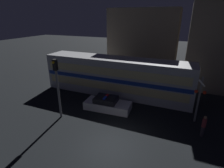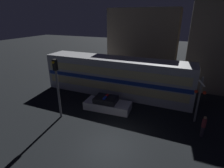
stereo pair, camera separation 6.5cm
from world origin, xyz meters
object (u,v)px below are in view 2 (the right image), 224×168
at_px(train, 116,76).
at_px(crossing_signal_near, 199,98).
at_px(police_car, 107,104).
at_px(traffic_light_corner, 57,84).
at_px(pedestrian, 203,126).

relative_size(train, crossing_signal_near, 4.14).
bearing_deg(police_car, crossing_signal_near, 2.84).
height_order(crossing_signal_near, traffic_light_corner, traffic_light_corner).
height_order(train, pedestrian, train).
distance_m(crossing_signal_near, traffic_light_corner, 11.59).
relative_size(police_car, pedestrian, 2.60).
bearing_deg(crossing_signal_near, pedestrian, -76.60).
bearing_deg(police_car, pedestrian, -10.72).
distance_m(police_car, crossing_signal_near, 7.96).
distance_m(train, pedestrian, 10.12).
distance_m(police_car, pedestrian, 8.23).
xyz_separation_m(police_car, traffic_light_corner, (-3.22, -2.88, 2.66)).
bearing_deg(traffic_light_corner, train, 69.05).
height_order(police_car, pedestrian, pedestrian).
bearing_deg(train, crossing_signal_near, -19.18).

